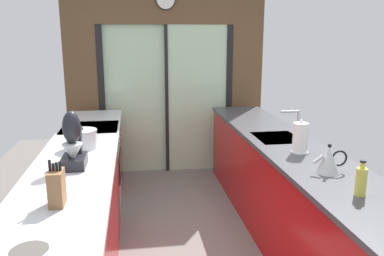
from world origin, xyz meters
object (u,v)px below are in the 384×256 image
(soap_bottle, at_px, (361,181))
(oven_range, at_px, (93,169))
(stand_mixer, at_px, (73,146))
(knife_block, at_px, (57,187))
(stock_pot, at_px, (82,139))
(kettle, at_px, (329,160))
(paper_towel_roll, at_px, (300,138))

(soap_bottle, bearing_deg, oven_range, 130.61)
(soap_bottle, bearing_deg, stand_mixer, 155.74)
(knife_block, relative_size, stock_pot, 1.05)
(kettle, bearing_deg, oven_range, 136.79)
(oven_range, distance_m, paper_towel_roll, 2.25)
(knife_block, height_order, paper_towel_roll, paper_towel_roll)
(stock_pot, xyz_separation_m, kettle, (1.78, -0.88, 0.01))
(stand_mixer, xyz_separation_m, kettle, (1.78, -0.40, -0.07))
(paper_towel_roll, bearing_deg, oven_range, 146.09)
(stock_pot, height_order, kettle, kettle)
(stock_pot, bearing_deg, stand_mixer, -90.00)
(knife_block, bearing_deg, paper_towel_roll, 23.17)
(stand_mixer, height_order, kettle, stand_mixer)
(knife_block, distance_m, soap_bottle, 1.78)
(oven_range, distance_m, soap_bottle, 2.82)
(knife_block, bearing_deg, stock_pot, 90.00)
(paper_towel_roll, bearing_deg, kettle, -89.74)
(knife_block, height_order, stock_pot, knife_block)
(soap_bottle, bearing_deg, knife_block, 175.92)
(oven_range, xyz_separation_m, stock_pot, (0.02, -0.81, 0.55))
(oven_range, bearing_deg, stand_mixer, -89.18)
(oven_range, height_order, stand_mixer, stand_mixer)
(soap_bottle, height_order, paper_towel_roll, paper_towel_roll)
(oven_range, xyz_separation_m, knife_block, (0.02, -1.97, 0.57))
(oven_range, bearing_deg, stock_pot, -88.69)
(soap_bottle, distance_m, paper_towel_roll, 0.89)
(kettle, bearing_deg, paper_towel_roll, 90.26)
(kettle, xyz_separation_m, paper_towel_roll, (-0.00, 0.48, 0.03))
(stand_mixer, relative_size, soap_bottle, 1.89)
(knife_block, xyz_separation_m, soap_bottle, (1.78, -0.13, -0.01))
(kettle, bearing_deg, stock_pot, 153.62)
(paper_towel_roll, bearing_deg, stand_mixer, -177.21)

